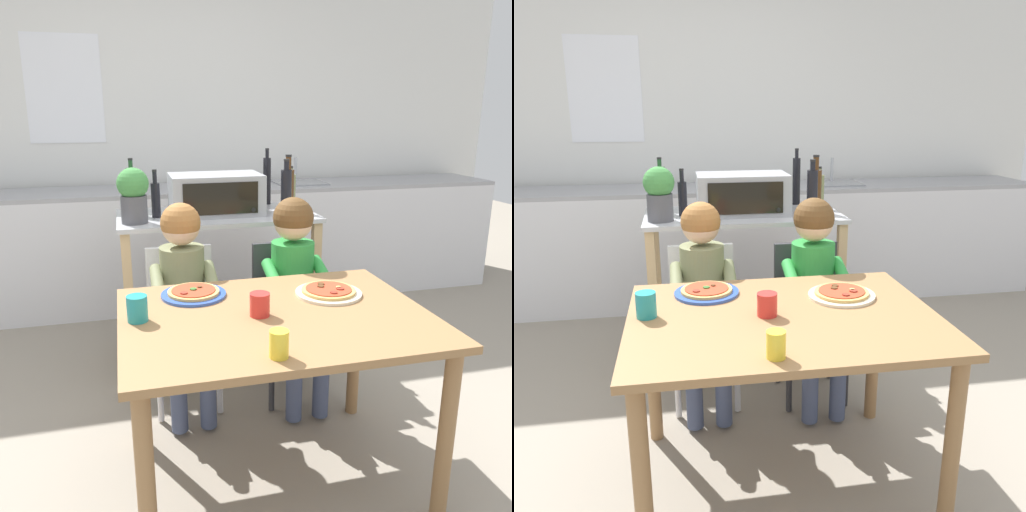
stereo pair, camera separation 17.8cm
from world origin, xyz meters
TOP-DOWN VIEW (x-y plane):
  - ground_plane at (0.00, 1.04)m, footprint 11.17×11.17m
  - back_wall_tiled at (-0.00, 2.66)m, footprint 5.59×0.13m
  - kitchen_counter at (0.00, 2.26)m, footprint 5.03×0.60m
  - kitchen_island_cart at (-0.01, 1.21)m, footprint 1.16×0.59m
  - toaster_oven at (-0.01, 1.21)m, footprint 0.53×0.34m
  - bottle_slim_sauce at (0.37, 1.46)m, footprint 0.05×0.05m
  - bottle_clear_vinegar at (0.38, 1.08)m, footprint 0.06×0.06m
  - bottle_squat_spirits at (0.43, 1.20)m, footprint 0.07×0.07m
  - bottle_tall_green_wine at (-0.36, 1.20)m, footprint 0.05×0.05m
  - bottle_dark_olive_oil at (0.49, 1.31)m, footprint 0.06×0.06m
  - bottle_brown_beer at (-0.48, 1.34)m, footprint 0.06×0.06m
  - potted_herb_plant at (-0.48, 1.07)m, footprint 0.17×0.17m
  - dining_table at (0.00, 0.00)m, footprint 1.18×0.89m
  - dining_chair_left at (-0.28, 0.75)m, footprint 0.36×0.36m
  - dining_chair_right at (0.28, 0.70)m, footprint 0.36×0.36m
  - child_in_olive_shirt at (-0.28, 0.63)m, footprint 0.32×0.42m
  - child_in_green_shirt at (0.28, 0.58)m, footprint 0.32×0.42m
  - pizza_plate_blue_rimmed at (-0.28, 0.28)m, footprint 0.27×0.27m
  - pizza_plate_cream at (0.28, 0.15)m, footprint 0.28×0.28m
  - drinking_cup_yellow at (-0.09, -0.35)m, footprint 0.06×0.06m
  - drinking_cup_teal at (-0.52, 0.06)m, footprint 0.08×0.08m
  - drinking_cup_red at (-0.06, -0.00)m, footprint 0.08×0.08m

SIDE VIEW (x-z plane):
  - ground_plane at x=0.00m, z-range 0.00..0.00m
  - kitchen_counter at x=0.00m, z-range -0.10..1.02m
  - dining_chair_left at x=-0.28m, z-range 0.07..0.89m
  - dining_chair_right at x=0.28m, z-range 0.07..0.89m
  - kitchen_island_cart at x=-0.01m, z-range 0.16..1.06m
  - dining_table at x=0.00m, z-range 0.27..1.02m
  - child_in_olive_shirt at x=-0.28m, z-range 0.16..1.21m
  - child_in_green_shirt at x=0.28m, z-range 0.17..1.24m
  - pizza_plate_blue_rimmed at x=-0.28m, z-range 0.74..0.78m
  - pizza_plate_cream at x=0.28m, z-range 0.74..0.78m
  - drinking_cup_red at x=-0.06m, z-range 0.75..0.84m
  - drinking_cup_yellow at x=-0.09m, z-range 0.75..0.84m
  - drinking_cup_teal at x=-0.52m, z-range 0.75..0.85m
  - bottle_dark_olive_oil at x=0.49m, z-range 0.89..1.14m
  - bottle_tall_green_wine at x=-0.36m, z-range 0.88..1.15m
  - toaster_oven at x=-0.01m, z-range 0.91..1.14m
  - bottle_squat_spirits at x=0.43m, z-range 0.88..1.22m
  - bottle_clear_vinegar at x=0.38m, z-range 0.89..1.21m
  - bottle_brown_beer at x=-0.48m, z-range 0.89..1.21m
  - bottle_slim_sauce at x=0.37m, z-range 0.88..1.24m
  - potted_herb_plant at x=-0.48m, z-range 0.92..1.22m
  - back_wall_tiled at x=0.00m, z-range 0.00..2.70m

